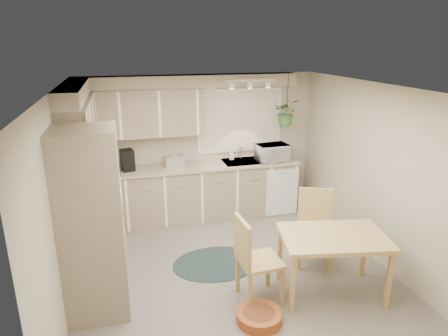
{
  "coord_description": "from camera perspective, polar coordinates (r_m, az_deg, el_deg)",
  "views": [
    {
      "loc": [
        -1.29,
        -4.46,
        2.92
      ],
      "look_at": [
        0.02,
        0.55,
        1.26
      ],
      "focal_mm": 32.0,
      "sensor_mm": 36.0,
      "label": 1
    }
  ],
  "objects": [
    {
      "name": "base_cab_back",
      "position": [
        6.82,
        -4.46,
        -3.55
      ],
      "size": [
        3.6,
        0.6,
        0.9
      ],
      "primitive_type": "cube",
      "color": "gray",
      "rests_on": "floor"
    },
    {
      "name": "hanging_plant",
      "position": [
        6.83,
        8.92,
        7.47
      ],
      "size": [
        0.54,
        0.57,
        0.35
      ],
      "primitive_type": "imported",
      "rotation": [
        0.0,
        0.0,
        -0.36
      ],
      "color": "#376B2B",
      "rests_on": "ceiling"
    },
    {
      "name": "soffit_back",
      "position": [
        6.53,
        -5.1,
        12.23
      ],
      "size": [
        3.6,
        0.3,
        0.2
      ],
      "primitive_type": "cube",
      "color": "#AFA691",
      "rests_on": "wall_back"
    },
    {
      "name": "wall_back",
      "position": [
        6.9,
        -3.42,
        3.29
      ],
      "size": [
        4.0,
        0.04,
        2.4
      ],
      "primitive_type": "cube",
      "color": "#AFA691",
      "rests_on": "floor"
    },
    {
      "name": "sink",
      "position": [
        6.87,
        2.85,
        0.63
      ],
      "size": [
        0.7,
        0.48,
        0.1
      ],
      "primitive_type": "cube",
      "color": "#ACAEB4",
      "rests_on": "counter_back"
    },
    {
      "name": "track_light_bar",
      "position": [
        6.36,
        3.74,
        12.39
      ],
      "size": [
        0.8,
        0.04,
        0.04
      ],
      "primitive_type": "cube",
      "color": "silver",
      "rests_on": "ceiling"
    },
    {
      "name": "pet_bed",
      "position": [
        4.64,
        5.02,
        -20.39
      ],
      "size": [
        0.58,
        0.58,
        0.12
      ],
      "primitive_type": "cylinder",
      "rotation": [
        0.0,
        0.0,
        0.19
      ],
      "color": "#9D4A1F",
      "rests_on": "floor"
    },
    {
      "name": "chair_back",
      "position": [
        5.54,
        12.89,
        -8.55
      ],
      "size": [
        0.62,
        0.62,
        1.02
      ],
      "primitive_type": "cube",
      "rotation": [
        0.0,
        0.0,
        2.75
      ],
      "color": "tan",
      "rests_on": "floor"
    },
    {
      "name": "cooktop",
      "position": [
        5.17,
        -17.92,
        -5.64
      ],
      "size": [
        0.52,
        0.58,
        0.02
      ],
      "primitive_type": "cube",
      "color": "silver",
      "rests_on": "counter_left"
    },
    {
      "name": "window_blinds",
      "position": [
        6.95,
        2.27,
        6.79
      ],
      "size": [
        1.4,
        0.02,
        1.0
      ],
      "primitive_type": "cube",
      "color": "white",
      "rests_on": "wall_back"
    },
    {
      "name": "oven_stack",
      "position": [
        4.51,
        -18.35,
        -7.74
      ],
      "size": [
        0.65,
        0.65,
        2.1
      ],
      "primitive_type": "cube",
      "color": "gray",
      "rests_on": "floor"
    },
    {
      "name": "upper_cab_back",
      "position": [
        6.48,
        -11.99,
        7.64
      ],
      "size": [
        2.0,
        0.35,
        0.75
      ],
      "primitive_type": "cube",
      "color": "gray",
      "rests_on": "wall_back"
    },
    {
      "name": "wall_oven_face",
      "position": [
        4.49,
        -14.26,
        -7.45
      ],
      "size": [
        0.02,
        0.56,
        0.58
      ],
      "primitive_type": "cube",
      "color": "silver",
      "rests_on": "oven_stack"
    },
    {
      "name": "wall_left",
      "position": [
        4.83,
        -22.14,
        -4.49
      ],
      "size": [
        0.04,
        4.2,
        2.4
      ],
      "primitive_type": "cube",
      "color": "#AFA691",
      "rests_on": "floor"
    },
    {
      "name": "dishwasher_front",
      "position": [
        6.95,
        8.29,
        -3.48
      ],
      "size": [
        0.58,
        0.02,
        0.83
      ],
      "primitive_type": "cube",
      "color": "silver",
      "rests_on": "base_cab_back"
    },
    {
      "name": "counter_left",
      "position": [
        5.71,
        -17.74,
        -3.64
      ],
      "size": [
        0.64,
        1.89,
        0.04
      ],
      "primitive_type": "cube",
      "color": "tan",
      "rests_on": "base_cab_left"
    },
    {
      "name": "wall_clock",
      "position": [
        6.73,
        -2.25,
        11.42
      ],
      "size": [
        0.3,
        0.03,
        0.3
      ],
      "primitive_type": "cylinder",
      "rotation": [
        1.57,
        0.0,
        0.0
      ],
      "color": "gold",
      "rests_on": "wall_back"
    },
    {
      "name": "ceiling",
      "position": [
        4.67,
        1.49,
        11.34
      ],
      "size": [
        4.2,
        4.2,
        0.0
      ],
      "primitive_type": "plane",
      "color": "white",
      "rests_on": "wall_back"
    },
    {
      "name": "soap_bottle",
      "position": [
        6.94,
        1.08,
        1.5
      ],
      "size": [
        0.11,
        0.18,
        0.08
      ],
      "primitive_type": "imported",
      "rotation": [
        0.0,
        0.0,
        -0.17
      ],
      "color": "silver",
      "rests_on": "counter_back"
    },
    {
      "name": "counter_back",
      "position": [
        6.65,
        -4.54,
        0.19
      ],
      "size": [
        3.64,
        0.64,
        0.04
      ],
      "primitive_type": "cube",
      "color": "tan",
      "rests_on": "base_cab_back"
    },
    {
      "name": "toaster",
      "position": [
        6.6,
        -7.11,
        1.0
      ],
      "size": [
        0.31,
        0.19,
        0.18
      ],
      "primitive_type": "cube",
      "rotation": [
        0.0,
        0.0,
        0.06
      ],
      "color": "#ACAEB4",
      "rests_on": "counter_back"
    },
    {
      "name": "knife_block",
      "position": [
        6.63,
        -7.18,
        1.15
      ],
      "size": [
        0.1,
        0.1,
        0.2
      ],
      "primitive_type": "cube",
      "rotation": [
        0.0,
        0.0,
        0.08
      ],
      "color": "tan",
      "rests_on": "counter_back"
    },
    {
      "name": "wall_front",
      "position": [
        3.19,
        12.19,
        -15.35
      ],
      "size": [
        4.0,
        0.04,
        2.4
      ],
      "primitive_type": "cube",
      "color": "#AFA691",
      "rests_on": "floor"
    },
    {
      "name": "coffee_maker",
      "position": [
        6.52,
        -13.63,
        1.11
      ],
      "size": [
        0.23,
        0.27,
        0.34
      ],
      "primitive_type": "cube",
      "rotation": [
        0.0,
        0.0,
        0.19
      ],
      "color": "black",
      "rests_on": "counter_back"
    },
    {
      "name": "chair_left",
      "position": [
        4.74,
        5.16,
        -12.77
      ],
      "size": [
        0.51,
        0.51,
        1.04
      ],
      "primitive_type": "cube",
      "rotation": [
        0.0,
        0.0,
        -1.51
      ],
      "color": "tan",
      "rests_on": "floor"
    },
    {
      "name": "microwave",
      "position": [
        6.87,
        6.94,
        2.43
      ],
      "size": [
        0.56,
        0.35,
        0.36
      ],
      "primitive_type": "imported",
      "rotation": [
        0.0,
        0.0,
        0.12
      ],
      "color": "silver",
      "rests_on": "counter_back"
    },
    {
      "name": "wall_right",
      "position": [
        5.8,
        20.74,
        -0.69
      ],
      "size": [
        0.04,
        4.2,
        2.4
      ],
      "primitive_type": "cube",
      "color": "#AFA691",
      "rests_on": "floor"
    },
    {
      "name": "soffit_left",
      "position": [
        5.52,
        -20.72,
        10.18
      ],
      "size": [
        0.3,
        2.0,
        0.2
      ],
      "primitive_type": "cube",
      "color": "#AFA691",
      "rests_on": "wall_left"
    },
    {
      "name": "floor",
      "position": [
        5.48,
        1.29,
        -14.44
      ],
      "size": [
        4.2,
        4.2,
        0.0
      ],
      "primitive_type": "plane",
      "color": "slate",
      "rests_on": "ground"
    },
    {
      "name": "braided_rug",
      "position": [
        5.63,
        -1.03,
        -13.45
      ],
      "size": [
        1.22,
        0.92,
        0.01
      ],
      "primitive_type": "ellipsoid",
      "rotation": [
        0.0,
        0.0,
        -0.01
      ],
      "color": "black",
      "rests_on": "floor"
    },
    {
      "name": "upper_cab_left",
      "position": [
        5.59,
        -19.94,
        5.39
      ],
      "size": [
        0.35,
        2.0,
        0.75
      ],
      "primitive_type": "cube",
      "color": "gray",
      "rests_on": "wall_left"
    },
    {
      "name": "range_hood",
      "position": [
        5.01,
        -18.63,
        -0.87
      ],
      "size": [
        0.4,
        0.6,
        0.14
      ],
      "primitive_type": "cube",
      "color": "silver",
      "rests_on": "upper_cab_left"
    },
    {
      "name": "window_frame",
      "position": [
        6.96,
        2.25,
        6.81
      ],
      "size": [
        1.5,
        0.02,
        1.1
      ],
      "primitive_type": "cube",
      "color": "white",
      "rests_on": "wall_back"
    },
    {
      "name": "base_cab_left",
      "position": [
        5.89,
        -17.41,
        -7.91
      ],
      "size": [
        0.6,
        1.85,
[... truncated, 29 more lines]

